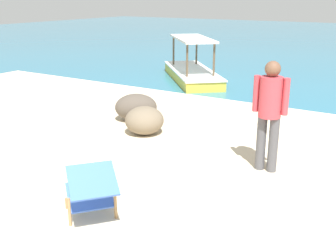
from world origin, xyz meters
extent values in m
cylinder|color=#A37A4C|center=(-0.55, 0.90, 0.11)|extent=(0.04, 0.04, 0.14)
cylinder|color=#A37A4C|center=(-0.21, 1.30, 0.11)|extent=(0.04, 0.04, 0.14)
cylinder|color=#A37A4C|center=(-0.23, 0.63, 0.21)|extent=(0.04, 0.04, 0.34)
cylinder|color=#A37A4C|center=(0.11, 1.03, 0.21)|extent=(0.04, 0.04, 0.34)
cube|color=#3D66C6|center=(-0.22, 0.96, 0.28)|extent=(0.66, 0.68, 0.21)
cube|color=#3D66C6|center=(0.02, 0.76, 0.61)|extent=(0.69, 0.70, 0.23)
cylinder|color=#4C4C51|center=(1.20, 3.30, 0.45)|extent=(0.14, 0.14, 0.82)
cylinder|color=#4C4C51|center=(1.02, 3.30, 0.45)|extent=(0.14, 0.14, 0.82)
cylinder|color=#CC3D47|center=(1.11, 3.30, 1.15)|extent=(0.32, 0.32, 0.58)
cylinder|color=#CC3D47|center=(1.32, 3.31, 1.18)|extent=(0.09, 0.09, 0.52)
cylinder|color=#CC3D47|center=(0.90, 3.29, 1.18)|extent=(0.09, 0.09, 0.52)
sphere|color=brown|center=(1.11, 3.30, 1.55)|extent=(0.22, 0.22, 0.22)
ellipsoid|color=#756651|center=(-1.38, 3.73, 0.30)|extent=(0.93, 0.93, 0.52)
ellipsoid|color=brown|center=(-2.03, 4.36, 0.32)|extent=(1.10, 1.06, 0.55)
cube|color=gold|center=(-3.16, 8.82, 0.16)|extent=(3.20, 3.43, 0.28)
cube|color=white|center=(-3.16, 8.82, 0.32)|extent=(3.29, 3.52, 0.04)
cylinder|color=brown|center=(-2.16, 8.26, 0.77)|extent=(0.06, 0.06, 0.95)
cylinder|color=brown|center=(-2.74, 7.76, 0.77)|extent=(0.06, 0.06, 0.95)
cylinder|color=brown|center=(-3.58, 9.89, 0.77)|extent=(0.06, 0.06, 0.95)
cylinder|color=brown|center=(-4.16, 9.38, 0.77)|extent=(0.06, 0.06, 0.95)
cube|color=silver|center=(-3.16, 8.82, 1.28)|extent=(2.36, 2.51, 0.06)
camera|label=1|loc=(2.87, -2.26, 2.52)|focal=44.15mm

